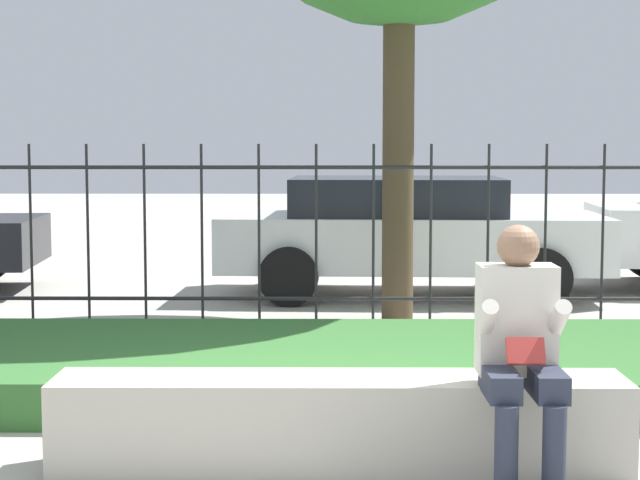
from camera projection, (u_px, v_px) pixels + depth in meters
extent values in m
plane|color=#A8A399|center=(307.00, 470.00, 5.51)|extent=(60.00, 60.00, 0.00)
cube|color=#B7B2A3|center=(340.00, 424.00, 5.49)|extent=(2.94, 0.48, 0.49)
cube|color=gray|center=(340.00, 463.00, 5.51)|extent=(2.82, 0.44, 0.08)
cylinder|color=#282D3D|center=(506.00, 448.00, 4.90)|extent=(0.11, 0.11, 0.40)
cube|color=#282D3D|center=(500.00, 382.00, 5.09)|extent=(0.15, 0.42, 0.13)
cylinder|color=#282D3D|center=(554.00, 448.00, 4.90)|extent=(0.11, 0.11, 0.40)
cube|color=#282D3D|center=(546.00, 382.00, 5.09)|extent=(0.15, 0.42, 0.13)
cube|color=beige|center=(516.00, 319.00, 5.27)|extent=(0.38, 0.24, 0.54)
sphere|color=#8C664C|center=(518.00, 246.00, 5.22)|extent=(0.21, 0.21, 0.21)
cylinder|color=beige|center=(486.00, 320.00, 5.11)|extent=(0.08, 0.29, 0.24)
cylinder|color=beige|center=(558.00, 321.00, 5.11)|extent=(0.08, 0.29, 0.24)
cube|color=#B2332D|center=(525.00, 351.00, 5.02)|extent=(0.18, 0.09, 0.13)
cube|color=#33662D|center=(313.00, 367.00, 7.36)|extent=(9.42, 2.34, 0.29)
cylinder|color=#232326|center=(316.00, 299.00, 9.28)|extent=(7.42, 0.03, 0.03)
cylinder|color=#232326|center=(316.00, 167.00, 9.17)|extent=(7.42, 0.03, 0.03)
cylinder|color=#232326|center=(31.00, 241.00, 9.25)|extent=(0.02, 0.02, 1.68)
cylinder|color=#232326|center=(88.00, 241.00, 9.25)|extent=(0.02, 0.02, 1.68)
cylinder|color=#232326|center=(145.00, 241.00, 9.25)|extent=(0.02, 0.02, 1.68)
cylinder|color=#232326|center=(202.00, 241.00, 9.24)|extent=(0.02, 0.02, 1.68)
cylinder|color=#232326|center=(259.00, 241.00, 9.24)|extent=(0.02, 0.02, 1.68)
cylinder|color=#232326|center=(316.00, 241.00, 9.23)|extent=(0.02, 0.02, 1.68)
cylinder|color=#232326|center=(373.00, 241.00, 9.23)|extent=(0.02, 0.02, 1.68)
cylinder|color=#232326|center=(431.00, 241.00, 9.22)|extent=(0.02, 0.02, 1.68)
cylinder|color=#232326|center=(488.00, 241.00, 9.22)|extent=(0.02, 0.02, 1.68)
cylinder|color=#232326|center=(545.00, 241.00, 9.22)|extent=(0.02, 0.02, 1.68)
cylinder|color=#232326|center=(603.00, 241.00, 9.21)|extent=(0.02, 0.02, 1.68)
cube|color=silver|center=(411.00, 241.00, 11.81)|extent=(4.25, 1.95, 0.59)
cube|color=black|center=(397.00, 196.00, 11.77)|extent=(2.36, 1.66, 0.41)
cylinder|color=black|center=(541.00, 278.00, 10.91)|extent=(0.63, 0.23, 0.62)
cylinder|color=black|center=(518.00, 259.00, 12.64)|extent=(0.63, 0.23, 0.62)
cylinder|color=black|center=(289.00, 276.00, 11.03)|extent=(0.63, 0.23, 0.62)
cylinder|color=black|center=(300.00, 258.00, 12.77)|extent=(0.63, 0.23, 0.62)
cylinder|color=#4C3D28|center=(398.00, 132.00, 9.98)|extent=(0.30, 0.30, 3.57)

